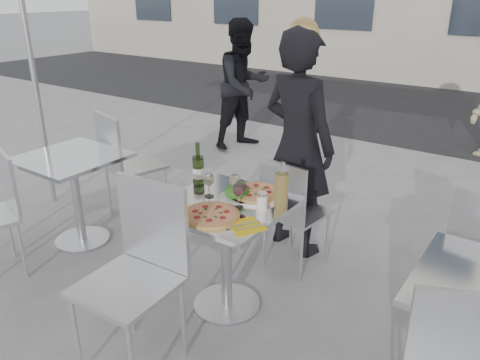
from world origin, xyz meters
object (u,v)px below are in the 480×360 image
Objects in this scene: wine_bottle at (198,169)px; salad_plate at (236,193)px; side_chair_lfar at (123,158)px; napkin_right at (246,226)px; wineglass_white_b at (235,181)px; wineglass_red_b at (241,187)px; main_table at (226,234)px; napkin_left at (162,207)px; side_table_left at (74,181)px; carafe at (281,190)px; wineglass_red_a at (238,191)px; chair_far at (290,206)px; chair_near at (139,261)px; pedestrian_a at (244,85)px; sugar_shaker at (262,201)px; wineglass_white_a at (209,180)px; pizza_far at (256,193)px; woman_diner at (298,145)px; pizza_near at (211,215)px.

salad_plate is at bearing -4.46° from wine_bottle.
side_chair_lfar reaches higher than napkin_right.
wineglass_red_b is at bearing -31.81° from wineglass_white_b.
main_table is 0.44m from napkin_left.
carafe is at bearing 4.02° from side_table_left.
wine_bottle is 1.87× the size of wineglass_red_a.
side_chair_lfar is at bearing 163.58° from wineglass_red_b.
napkin_left is 0.85× the size of napkin_right.
napkin_left is (0.04, -0.39, -0.11)m from wine_bottle.
side_chair_lfar is at bearing 11.43° from chair_far.
side_chair_lfar reaches higher than wineglass_red_a.
carafe reaches higher than chair_near.
pedestrian_a reaches higher than main_table.
wine_bottle is 2.76× the size of sugar_shaker.
pedestrian_a is 5.62× the size of carafe.
wineglass_white_a reaches higher than salad_plate.
pedestrian_a is at bearing 126.38° from napkin_left.
wineglass_red_b is at bearing -10.54° from wine_bottle.
chair_near is at bearing 86.90° from chair_far.
carafe is at bearing 32.70° from wineglass_red_a.
wineglass_red_a is at bearing -46.59° from wineglass_white_b.
carafe is 1.84× the size of wineglass_red_b.
pedestrian_a is 3.31m from pizza_far.
wine_bottle is 0.31m from wineglass_white_b.
wineglass_white_a is 0.47m from napkin_right.
chair_far is 0.88× the size of side_chair_lfar.
main_table is 0.33m from wineglass_red_a.
wineglass_white_b reaches higher than salad_plate.
woman_diner is (-0.03, 0.95, 0.32)m from main_table.
pedestrian_a is at bearing 113.28° from chair_near.
woman_diner is at bearing 91.71° from main_table.
chair_far reaches higher than salad_plate.
salad_plate reaches higher than pizza_far.
napkin_right is (2.13, -3.05, -0.06)m from pedestrian_a.
pedestrian_a is at bearing 124.20° from wineglass_red_a.
woman_diner reaches higher than wineglass_red_b.
napkin_right is at bearing -44.45° from wineglass_red_a.
chair_far is 0.84× the size of chair_near.
wineglass_white_a is at bearing -176.66° from napkin_right.
pizza_near is at bearing 104.80° from woman_diner.
woman_diner is 0.94m from wineglass_white_a.
wineglass_red_a is 0.64× the size of napkin_right.
side_chair_lfar is 1.80m from sugar_shaker.
wineglass_white_b is (1.50, 0.10, 0.32)m from side_table_left.
wineglass_red_a is at bearing -86.68° from pizza_far.
wineglass_white_a reaches higher than pizza_near.
woman_diner is 0.97m from wineglass_red_a.
main_table is 0.76× the size of side_chair_lfar.
side_chair_lfar is (-1.60, -0.12, 0.07)m from chair_far.
carafe is 0.47m from wineglass_white_a.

